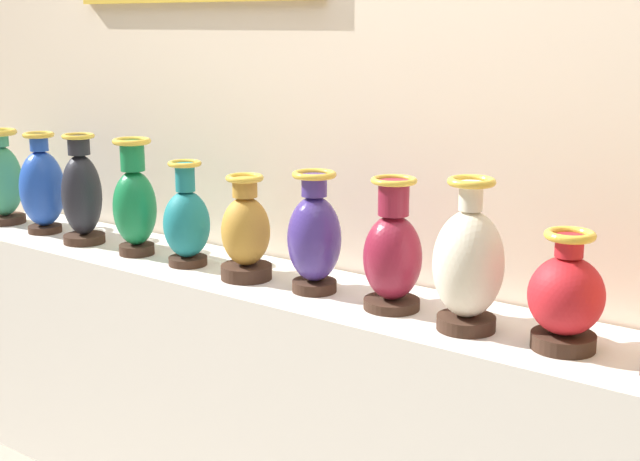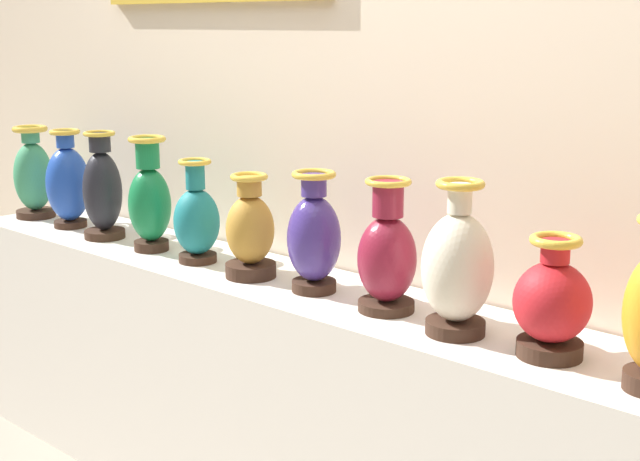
{
  "view_description": "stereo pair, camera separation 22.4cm",
  "coord_description": "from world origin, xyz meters",
  "px_view_note": "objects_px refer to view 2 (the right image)",
  "views": [
    {
      "loc": [
        1.5,
        -1.99,
        1.58
      ],
      "look_at": [
        0.0,
        0.0,
        1.0
      ],
      "focal_mm": 50.04,
      "sensor_mm": 36.0,
      "label": 1
    },
    {
      "loc": [
        1.67,
        -1.84,
        1.58
      ],
      "look_at": [
        0.0,
        0.0,
        1.0
      ],
      "focal_mm": 50.04,
      "sensor_mm": 36.0,
      "label": 2
    }
  ],
  "objects_px": {
    "vase_crimson": "(552,304)",
    "vase_teal": "(197,220)",
    "vase_emerald": "(150,200)",
    "vase_jade": "(33,176)",
    "vase_sapphire": "(68,183)",
    "vase_indigo": "(314,237)",
    "vase_ivory": "(457,268)",
    "vase_onyx": "(102,191)",
    "vase_ochre": "(250,232)",
    "vase_burgundy": "(387,255)"
  },
  "relations": [
    {
      "from": "vase_emerald",
      "to": "vase_onyx",
      "type": "bearing_deg",
      "value": -179.38
    },
    {
      "from": "vase_burgundy",
      "to": "vase_crimson",
      "type": "bearing_deg",
      "value": -1.58
    },
    {
      "from": "vase_ochre",
      "to": "vase_emerald",
      "type": "bearing_deg",
      "value": -179.7
    },
    {
      "from": "vase_emerald",
      "to": "vase_teal",
      "type": "xyz_separation_m",
      "value": [
        0.23,
        0.01,
        -0.04
      ]
    },
    {
      "from": "vase_sapphire",
      "to": "vase_emerald",
      "type": "height_order",
      "value": "vase_emerald"
    },
    {
      "from": "vase_jade",
      "to": "vase_crimson",
      "type": "bearing_deg",
      "value": -0.28
    },
    {
      "from": "vase_jade",
      "to": "vase_crimson",
      "type": "relative_size",
      "value": 1.26
    },
    {
      "from": "vase_sapphire",
      "to": "vase_indigo",
      "type": "xyz_separation_m",
      "value": [
        1.25,
        0.01,
        -0.01
      ]
    },
    {
      "from": "vase_onyx",
      "to": "vase_teal",
      "type": "xyz_separation_m",
      "value": [
        0.51,
        0.01,
        -0.03
      ]
    },
    {
      "from": "vase_crimson",
      "to": "vase_ochre",
      "type": "bearing_deg",
      "value": -179.71
    },
    {
      "from": "vase_ochre",
      "to": "vase_crimson",
      "type": "relative_size",
      "value": 1.1
    },
    {
      "from": "vase_sapphire",
      "to": "vase_indigo",
      "type": "distance_m",
      "value": 1.25
    },
    {
      "from": "vase_jade",
      "to": "vase_indigo",
      "type": "distance_m",
      "value": 1.51
    },
    {
      "from": "vase_crimson",
      "to": "vase_teal",
      "type": "bearing_deg",
      "value": -180.0
    },
    {
      "from": "vase_jade",
      "to": "vase_ivory",
      "type": "xyz_separation_m",
      "value": [
        2.02,
        -0.03,
        0.0
      ]
    },
    {
      "from": "vase_ivory",
      "to": "vase_jade",
      "type": "bearing_deg",
      "value": 179.21
    },
    {
      "from": "vase_ivory",
      "to": "vase_indigo",
      "type": "bearing_deg",
      "value": 176.49
    },
    {
      "from": "vase_indigo",
      "to": "vase_ivory",
      "type": "height_order",
      "value": "vase_ivory"
    },
    {
      "from": "vase_teal",
      "to": "vase_indigo",
      "type": "bearing_deg",
      "value": 1.7
    },
    {
      "from": "vase_onyx",
      "to": "vase_emerald",
      "type": "height_order",
      "value": "vase_emerald"
    },
    {
      "from": "vase_ivory",
      "to": "vase_onyx",
      "type": "bearing_deg",
      "value": 179.78
    },
    {
      "from": "vase_emerald",
      "to": "vase_jade",
      "type": "bearing_deg",
      "value": 178.6
    },
    {
      "from": "vase_burgundy",
      "to": "vase_emerald",
      "type": "bearing_deg",
      "value": -178.78
    },
    {
      "from": "vase_onyx",
      "to": "vase_ochre",
      "type": "xyz_separation_m",
      "value": [
        0.76,
        0.01,
        -0.03
      ]
    },
    {
      "from": "vase_jade",
      "to": "vase_sapphire",
      "type": "relative_size",
      "value": 0.98
    },
    {
      "from": "vase_sapphire",
      "to": "vase_ivory",
      "type": "distance_m",
      "value": 1.76
    },
    {
      "from": "vase_sapphire",
      "to": "vase_crimson",
      "type": "relative_size",
      "value": 1.28
    },
    {
      "from": "vase_indigo",
      "to": "vase_ivory",
      "type": "bearing_deg",
      "value": -3.51
    },
    {
      "from": "vase_teal",
      "to": "vase_crimson",
      "type": "xyz_separation_m",
      "value": [
        1.26,
        0.0,
        -0.01
      ]
    },
    {
      "from": "vase_onyx",
      "to": "vase_indigo",
      "type": "height_order",
      "value": "vase_onyx"
    },
    {
      "from": "vase_teal",
      "to": "vase_sapphire",
      "type": "bearing_deg",
      "value": 179.58
    },
    {
      "from": "vase_ochre",
      "to": "vase_crimson",
      "type": "bearing_deg",
      "value": 0.29
    },
    {
      "from": "vase_ochre",
      "to": "vase_burgundy",
      "type": "height_order",
      "value": "vase_burgundy"
    },
    {
      "from": "vase_crimson",
      "to": "vase_indigo",
      "type": "bearing_deg",
      "value": 178.88
    },
    {
      "from": "vase_burgundy",
      "to": "vase_ochre",
      "type": "bearing_deg",
      "value": -177.9
    },
    {
      "from": "vase_ochre",
      "to": "vase_teal",
      "type": "bearing_deg",
      "value": 178.87
    },
    {
      "from": "vase_burgundy",
      "to": "vase_ivory",
      "type": "height_order",
      "value": "vase_ivory"
    },
    {
      "from": "vase_teal",
      "to": "vase_burgundy",
      "type": "xyz_separation_m",
      "value": [
        0.77,
        0.01,
        0.01
      ]
    },
    {
      "from": "vase_teal",
      "to": "vase_indigo",
      "type": "xyz_separation_m",
      "value": [
        0.5,
        0.01,
        0.02
      ]
    },
    {
      "from": "vase_sapphire",
      "to": "vase_burgundy",
      "type": "bearing_deg",
      "value": 0.31
    },
    {
      "from": "vase_jade",
      "to": "vase_crimson",
      "type": "height_order",
      "value": "vase_jade"
    },
    {
      "from": "vase_onyx",
      "to": "vase_crimson",
      "type": "bearing_deg",
      "value": 0.34
    },
    {
      "from": "vase_indigo",
      "to": "vase_ochre",
      "type": "bearing_deg",
      "value": -175.34
    },
    {
      "from": "vase_emerald",
      "to": "vase_ivory",
      "type": "xyz_separation_m",
      "value": [
        1.24,
        -0.01,
        -0.01
      ]
    },
    {
      "from": "vase_ochre",
      "to": "vase_ivory",
      "type": "xyz_separation_m",
      "value": [
        0.75,
        -0.01,
        0.03
      ]
    },
    {
      "from": "vase_ochre",
      "to": "vase_indigo",
      "type": "bearing_deg",
      "value": 4.66
    },
    {
      "from": "vase_indigo",
      "to": "vase_onyx",
      "type": "bearing_deg",
      "value": -178.55
    },
    {
      "from": "vase_jade",
      "to": "vase_indigo",
      "type": "bearing_deg",
      "value": 0.13
    },
    {
      "from": "vase_jade",
      "to": "vase_burgundy",
      "type": "relative_size",
      "value": 1.01
    },
    {
      "from": "vase_emerald",
      "to": "vase_teal",
      "type": "distance_m",
      "value": 0.24
    }
  ]
}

